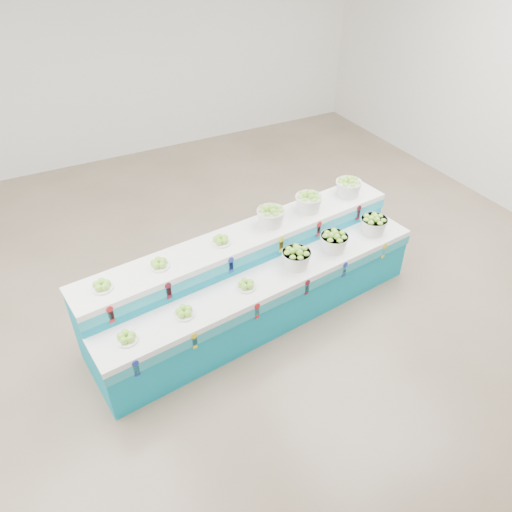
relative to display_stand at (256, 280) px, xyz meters
name	(u,v)px	position (x,y,z in m)	size (l,w,h in m)	color
ground	(235,308)	(-0.20, 0.17, -0.51)	(10.00, 10.00, 0.00)	brown
back_wall	(107,49)	(-0.20, 5.17, 1.49)	(10.00, 10.00, 0.00)	silver
display_stand	(256,280)	(0.00, 0.00, 0.00)	(4.12, 1.06, 1.02)	#0C8FB0
plate_lower_left	(126,337)	(-1.65, -0.45, 0.26)	(0.22, 0.22, 0.10)	white
plate_lower_mid	(184,312)	(-1.03, -0.38, 0.26)	(0.22, 0.22, 0.10)	white
plate_lower_right	(246,284)	(-0.27, -0.29, 0.26)	(0.22, 0.22, 0.10)	white
basket_lower_left	(296,257)	(0.42, -0.21, 0.33)	(0.34, 0.34, 0.25)	silver
basket_lower_mid	(334,241)	(0.99, -0.14, 0.33)	(0.34, 0.34, 0.25)	silver
basket_lower_right	(374,224)	(1.65, -0.06, 0.33)	(0.34, 0.34, 0.25)	silver
plate_upper_left	(102,285)	(-1.71, 0.06, 0.56)	(0.22, 0.22, 0.10)	white
plate_upper_mid	(159,263)	(-1.09, 0.13, 0.56)	(0.22, 0.22, 0.10)	white
plate_upper_right	(221,240)	(-0.33, 0.22, 0.56)	(0.22, 0.22, 0.10)	white
basket_upper_left	(271,216)	(0.36, 0.30, 0.63)	(0.34, 0.34, 0.25)	silver
basket_upper_mid	(309,202)	(0.93, 0.37, 0.63)	(0.34, 0.34, 0.25)	silver
basket_upper_right	(348,187)	(1.59, 0.44, 0.63)	(0.34, 0.34, 0.25)	silver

